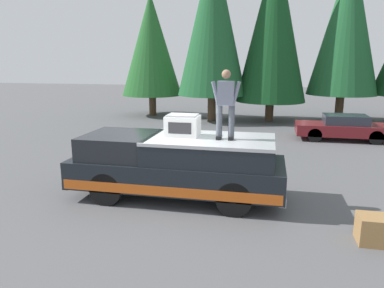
{
  "coord_description": "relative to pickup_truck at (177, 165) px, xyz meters",
  "views": [
    {
      "loc": [
        -8.48,
        -2.21,
        3.52
      ],
      "look_at": [
        0.73,
        -0.22,
        1.35
      ],
      "focal_mm": 33.5,
      "sensor_mm": 36.0,
      "label": 1
    }
  ],
  "objects": [
    {
      "name": "parked_car_maroon",
      "position": [
        8.53,
        -5.63,
        -0.29
      ],
      "size": [
        1.64,
        4.1,
        1.16
      ],
      "color": "maroon",
      "rests_on": "ground"
    },
    {
      "name": "person_on_truck_bed",
      "position": [
        -0.08,
        -1.25,
        1.68
      ],
      "size": [
        0.29,
        0.72,
        1.69
      ],
      "color": "#4C515B",
      "rests_on": "pickup_truck"
    },
    {
      "name": "compressor_unit",
      "position": [
        0.09,
        -0.14,
        1.05
      ],
      "size": [
        0.65,
        0.84,
        0.56
      ],
      "color": "white",
      "rests_on": "pickup_truck"
    },
    {
      "name": "conifer_right",
      "position": [
        14.18,
        5.37,
        3.7
      ],
      "size": [
        3.91,
        3.91,
        7.81
      ],
      "color": "#4C3826",
      "rests_on": "ground"
    },
    {
      "name": "conifer_center_right",
      "position": [
        12.78,
        1.14,
        5.01
      ],
      "size": [
        4.07,
        4.07,
        10.24
      ],
      "color": "#4C3826",
      "rests_on": "ground"
    },
    {
      "name": "pickup_truck",
      "position": [
        0.0,
        0.0,
        0.0
      ],
      "size": [
        2.01,
        5.54,
        1.65
      ],
      "color": "black",
      "rests_on": "ground"
    },
    {
      "name": "conifer_center_left",
      "position": [
        13.47,
        -2.31,
        4.78
      ],
      "size": [
        4.12,
        4.12,
        10.14
      ],
      "color": "#4C3826",
      "rests_on": "ground"
    },
    {
      "name": "conifer_left",
      "position": [
        14.19,
        -6.42,
        4.84
      ],
      "size": [
        4.01,
        4.01,
        9.85
      ],
      "color": "#4C3826",
      "rests_on": "ground"
    },
    {
      "name": "ground_plane",
      "position": [
        -0.23,
        -0.08,
        -0.87
      ],
      "size": [
        90.0,
        90.0,
        0.0
      ],
      "primitive_type": "plane",
      "color": "#565659"
    },
    {
      "name": "wooden_crate",
      "position": [
        -1.58,
        -4.4,
        -0.59
      ],
      "size": [
        0.56,
        0.56,
        0.56
      ],
      "primitive_type": "cube",
      "color": "olive",
      "rests_on": "ground"
    }
  ]
}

